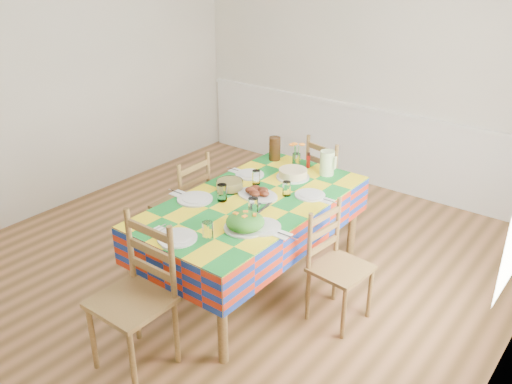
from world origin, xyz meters
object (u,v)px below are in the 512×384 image
(tea_pitcher, at_px, (275,149))
(chair_right, at_px, (336,266))
(green_pitcher, at_px, (327,163))
(chair_left, at_px, (184,205))
(chair_far, at_px, (329,183))
(meat_platter, at_px, (258,193))
(dining_table, at_px, (253,209))
(chair_near, at_px, (136,298))

(tea_pitcher, height_order, chair_right, tea_pitcher)
(green_pitcher, bearing_deg, chair_left, -140.79)
(chair_right, bearing_deg, chair_far, 38.37)
(tea_pitcher, bearing_deg, chair_left, -116.97)
(meat_platter, bearing_deg, chair_left, -174.35)
(meat_platter, distance_m, tea_pitcher, 0.82)
(chair_far, height_order, chair_left, chair_left)
(meat_platter, distance_m, chair_left, 0.83)
(chair_right, bearing_deg, tea_pitcher, 60.75)
(meat_platter, bearing_deg, dining_table, -81.91)
(chair_left, height_order, chair_right, chair_left)
(dining_table, relative_size, chair_far, 2.07)
(tea_pitcher, bearing_deg, chair_right, -34.85)
(green_pitcher, relative_size, chair_far, 0.23)
(meat_platter, height_order, green_pitcher, green_pitcher)
(dining_table, height_order, chair_left, chair_left)
(chair_far, bearing_deg, chair_near, 101.84)
(tea_pitcher, distance_m, chair_right, 1.47)
(chair_near, bearing_deg, dining_table, 89.78)
(chair_near, bearing_deg, green_pitcher, 84.19)
(chair_near, bearing_deg, meat_platter, 90.27)
(tea_pitcher, distance_m, chair_far, 0.69)
(meat_platter, height_order, chair_right, chair_right)
(green_pitcher, bearing_deg, tea_pitcher, 179.35)
(meat_platter, height_order, chair_near, chair_near)
(dining_table, relative_size, meat_platter, 5.57)
(chair_right, bearing_deg, dining_table, 95.90)
(tea_pitcher, relative_size, chair_far, 0.23)
(dining_table, height_order, green_pitcher, green_pitcher)
(green_pitcher, bearing_deg, chair_right, -53.74)
(chair_left, xyz_separation_m, chair_right, (1.56, 0.00, -0.03))
(tea_pitcher, xyz_separation_m, chair_right, (1.15, -0.80, -0.43))
(chair_far, relative_size, chair_right, 1.05)
(chair_far, distance_m, chair_right, 1.46)
(chair_far, xyz_separation_m, chair_left, (-0.77, -1.23, 0.01))
(dining_table, height_order, chair_near, chair_near)
(chair_right, bearing_deg, meat_platter, 90.28)
(tea_pitcher, distance_m, chair_near, 2.10)
(dining_table, relative_size, chair_near, 1.86)
(chair_near, xyz_separation_m, chair_left, (-0.78, 1.23, -0.04))
(green_pitcher, distance_m, chair_left, 1.32)
(chair_near, bearing_deg, chair_far, 89.99)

